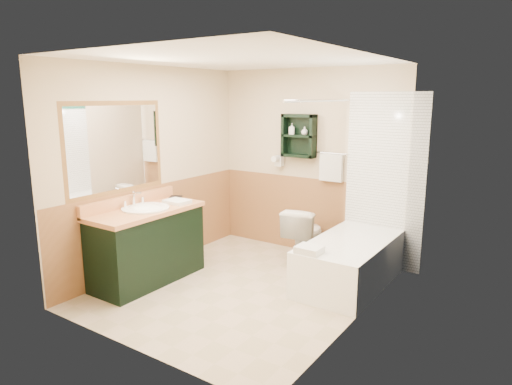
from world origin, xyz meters
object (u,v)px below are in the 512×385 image
object	(u,v)px
wall_shelf	(299,136)
vanity_book	(169,190)
toilet	(304,235)
soap_bottle_b	(305,132)
bathtub	(350,262)
soap_bottle_a	(292,132)
hair_dryer	(279,161)
vanity	(147,245)

from	to	relation	value
wall_shelf	vanity_book	distance (m)	1.78
wall_shelf	toilet	distance (m)	1.27
soap_bottle_b	bathtub	bearing A→B (deg)	-33.66
toilet	soap_bottle_b	size ratio (longest dim) A/B	6.75
wall_shelf	vanity_book	size ratio (longest dim) A/B	2.77
vanity_book	soap_bottle_a	bearing A→B (deg)	20.79
soap_bottle_b	toilet	bearing A→B (deg)	-58.53
hair_dryer	bathtub	world-z (taller)	hair_dryer
toilet	wall_shelf	bearing A→B (deg)	-58.12
vanity_book	soap_bottle_a	size ratio (longest dim) A/B	1.38
vanity	soap_bottle_b	xyz separation A→B (m)	(0.98, 1.82, 1.19)
wall_shelf	soap_bottle_b	xyz separation A→B (m)	(0.09, -0.01, 0.06)
hair_dryer	soap_bottle_b	xyz separation A→B (m)	(0.39, -0.03, 0.41)
vanity	soap_bottle_a	world-z (taller)	soap_bottle_a
vanity	vanity_book	distance (m)	0.76
wall_shelf	hair_dryer	size ratio (longest dim) A/B	2.29
vanity_book	soap_bottle_b	world-z (taller)	soap_bottle_b
wall_shelf	vanity_book	world-z (taller)	wall_shelf
hair_dryer	toilet	size ratio (longest dim) A/B	0.33
vanity	toilet	xyz separation A→B (m)	(1.18, 1.50, -0.07)
hair_dryer	vanity	size ratio (longest dim) A/B	0.18
wall_shelf	toilet	world-z (taller)	wall_shelf
toilet	vanity_book	bearing A→B (deg)	26.54
soap_bottle_a	vanity_book	bearing A→B (deg)	-126.79
wall_shelf	vanity	world-z (taller)	wall_shelf
wall_shelf	soap_bottle_b	bearing A→B (deg)	-3.29
wall_shelf	bathtub	size ratio (longest dim) A/B	0.37
wall_shelf	toilet	xyz separation A→B (m)	(0.28, -0.33, -1.20)
vanity	toilet	size ratio (longest dim) A/B	1.83
hair_dryer	wall_shelf	bearing A→B (deg)	-4.76
soap_bottle_b	wall_shelf	bearing A→B (deg)	176.71
soap_bottle_a	toilet	bearing A→B (deg)	-40.14
soap_bottle_a	soap_bottle_b	xyz separation A→B (m)	(0.18, 0.00, 0.01)
hair_dryer	soap_bottle_a	world-z (taller)	soap_bottle_a
vanity	soap_bottle_b	bearing A→B (deg)	61.65
vanity_book	vanity	bearing A→B (deg)	-105.24
vanity_book	wall_shelf	bearing A→B (deg)	18.21
hair_dryer	soap_bottle_b	size ratio (longest dim) A/B	2.25
toilet	bathtub	bearing A→B (deg)	148.70
hair_dryer	soap_bottle_a	bearing A→B (deg)	-8.44
bathtub	vanity_book	size ratio (longest dim) A/B	7.57
soap_bottle_a	soap_bottle_b	distance (m)	0.19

